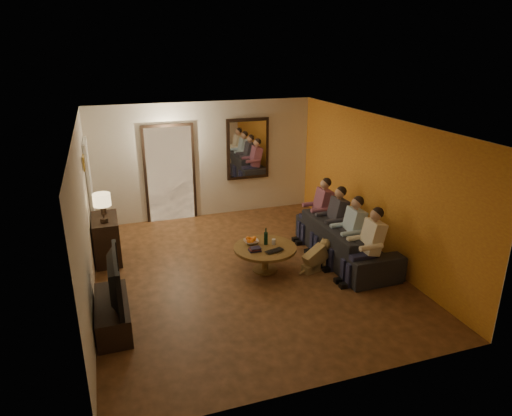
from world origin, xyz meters
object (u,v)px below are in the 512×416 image
object	(u,v)px
tv	(109,280)
person_b	(350,235)
person_c	(334,223)
dog	(316,256)
tv_stand	(113,314)
person_a	(368,248)
sofa	(345,240)
table_lamp	(103,208)
laptop	(276,252)
bowl	(251,242)
wine_bottle	(266,236)
dresser	(107,239)
person_d	(320,212)
coffee_table	(265,259)

from	to	relation	value
tv	person_b	world-z (taller)	person_b
tv	person_b	distance (m)	4.12
person_c	dog	size ratio (longest dim) A/B	2.14
tv_stand	person_a	xyz separation A→B (m)	(4.07, 0.02, 0.40)
sofa	dog	xyz separation A→B (m)	(-0.74, -0.28, -0.07)
table_lamp	laptop	bearing A→B (deg)	-27.35
bowl	sofa	bearing A→B (deg)	-7.42
tv	bowl	xyz separation A→B (m)	(2.41, 1.15, -0.26)
person_a	wine_bottle	size ratio (longest dim) A/B	3.87
sofa	laptop	world-z (taller)	sofa
person_c	person_b	bearing A→B (deg)	-90.00
dresser	person_b	xyz separation A→B (m)	(4.07, -1.64, 0.19)
tv_stand	sofa	distance (m)	4.27
dog	wine_bottle	bearing A→B (deg)	137.88
tv	person_c	size ratio (longest dim) A/B	0.98
wine_bottle	table_lamp	bearing A→B (deg)	159.02
person_c	person_d	world-z (taller)	same
coffee_table	laptop	size ratio (longest dim) A/B	3.32
laptop	tv	bearing A→B (deg)	177.16
coffee_table	laptop	distance (m)	0.38
dresser	person_b	distance (m)	4.39
dresser	bowl	world-z (taller)	dresser
sofa	person_c	distance (m)	0.40
sofa	wine_bottle	xyz separation A→B (m)	(-1.53, 0.11, 0.25)
table_lamp	tv_stand	size ratio (longest dim) A/B	0.44
table_lamp	person_c	world-z (taller)	table_lamp
tv	sofa	bearing A→B (deg)	-77.57
person_d	wine_bottle	distance (m)	1.63
sofa	coffee_table	bearing A→B (deg)	89.65
tv_stand	laptop	bearing A→B (deg)	13.51
person_b	coffee_table	bearing A→B (deg)	168.19
tv_stand	bowl	size ratio (longest dim) A/B	4.70
person_c	dog	distance (m)	0.92
table_lamp	laptop	distance (m)	3.10
person_a	person_c	bearing A→B (deg)	90.00
tv	wine_bottle	xyz separation A→B (m)	(2.64, 1.03, -0.14)
person_c	laptop	distance (m)	1.50
person_a	person_b	world-z (taller)	same
dresser	tv	bearing A→B (deg)	-90.00
table_lamp	person_d	world-z (taller)	table_lamp
table_lamp	person_c	distance (m)	4.18
tv	person_d	xyz separation A→B (m)	(4.07, 1.82, -0.14)
person_a	tv_stand	bearing A→B (deg)	-179.73
person_b	person_d	distance (m)	1.20
sofa	person_b	xyz separation A→B (m)	(-0.10, -0.30, 0.25)
coffee_table	laptop	world-z (taller)	laptop
dresser	wine_bottle	world-z (taller)	dresser
person_a	laptop	bearing A→B (deg)	155.44
dog	coffee_table	xyz separation A→B (m)	(-0.84, 0.28, -0.06)
tv	person_d	distance (m)	4.46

